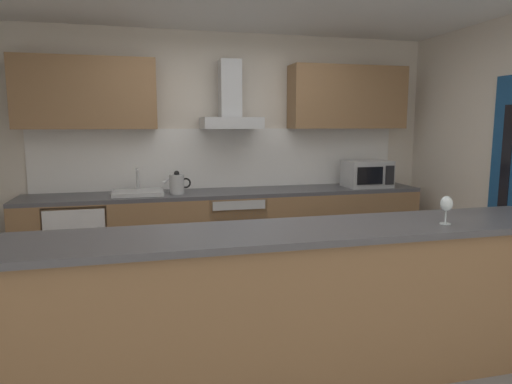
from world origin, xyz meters
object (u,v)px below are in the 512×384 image
(sink, at_px, (138,192))
(wine_glass, at_px, (446,205))
(oven, at_px, (234,232))
(microwave, at_px, (367,174))
(refrigerator, at_px, (80,244))
(range_hood, at_px, (230,107))
(kettle, at_px, (177,184))

(sink, relative_size, wine_glass, 2.81)
(oven, height_order, wine_glass, wine_glass)
(oven, xyz_separation_m, microwave, (1.54, -0.03, 0.59))
(refrigerator, xyz_separation_m, range_hood, (1.57, 0.13, 1.36))
(sink, xyz_separation_m, wine_glass, (1.88, -2.29, 0.18))
(oven, height_order, sink, sink)
(oven, bearing_deg, microwave, -1.03)
(microwave, xyz_separation_m, wine_glass, (-0.65, -2.25, 0.06))
(kettle, xyz_separation_m, wine_glass, (1.49, -2.25, 0.11))
(range_hood, xyz_separation_m, wine_glass, (0.89, -2.41, -0.67))
(wine_glass, bearing_deg, range_hood, 110.30)
(kettle, height_order, wine_glass, wine_glass)
(range_hood, bearing_deg, refrigerator, -175.17)
(refrigerator, distance_m, wine_glass, 3.42)
(microwave, bearing_deg, sink, 179.12)
(kettle, distance_m, range_hood, 1.00)
(microwave, distance_m, sink, 2.53)
(microwave, relative_size, kettle, 1.73)
(refrigerator, bearing_deg, kettle, -1.83)
(oven, distance_m, refrigerator, 1.57)
(kettle, bearing_deg, sink, 173.45)
(range_hood, height_order, wine_glass, range_hood)
(refrigerator, relative_size, sink, 1.70)
(sink, bearing_deg, wine_glass, -50.70)
(range_hood, bearing_deg, microwave, -5.82)
(microwave, distance_m, kettle, 2.14)
(range_hood, relative_size, wine_glass, 4.05)
(refrigerator, relative_size, microwave, 1.70)
(kettle, relative_size, range_hood, 0.40)
(kettle, height_order, range_hood, range_hood)
(range_hood, bearing_deg, wine_glass, -69.70)
(sink, height_order, range_hood, range_hood)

